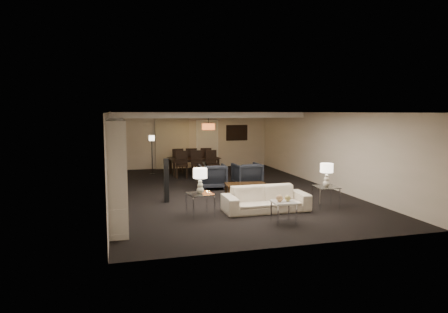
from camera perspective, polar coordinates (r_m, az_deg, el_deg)
name	(u,v)px	position (r m, az deg, el deg)	size (l,w,h in m)	color
floor	(224,190)	(12.88, 0.00, -4.87)	(11.00, 11.00, 0.00)	black
ceiling	(224,112)	(12.63, 0.00, 6.32)	(7.00, 11.00, 0.02)	silver
wall_back	(192,140)	(18.04, -4.60, 2.37)	(7.00, 0.02, 2.50)	beige
wall_front	(302,180)	(7.57, 11.02, -3.38)	(7.00, 0.02, 2.50)	beige
wall_left	(110,155)	(12.25, -16.00, 0.21)	(0.02, 11.00, 2.50)	beige
wall_right	(323,149)	(14.02, 13.94, 1.03)	(0.02, 11.00, 2.50)	beige
ceiling_soffit	(201,115)	(16.03, -3.31, 5.98)	(7.00, 4.00, 0.20)	silver
curtains	(172,142)	(17.82, -7.40, 2.12)	(1.50, 0.12, 2.40)	beige
door	(207,144)	(18.17, -2.41, 1.78)	(0.90, 0.05, 2.10)	silver
painting	(237,133)	(18.48, 1.84, 3.41)	(0.95, 0.04, 0.65)	#142D38
media_unit	(117,169)	(9.68, -15.04, -1.80)	(0.38, 3.40, 2.35)	white
pendant_light	(208,127)	(16.11, -2.25, 4.28)	(0.52, 0.52, 0.24)	#D8591E
sofa	(266,199)	(10.24, 6.00, -6.06)	(2.17, 0.85, 0.63)	beige
coffee_table	(246,191)	(11.73, 3.16, -4.94)	(1.19, 0.69, 0.43)	black
armchair_left	(212,176)	(13.14, -1.67, -2.86)	(0.86, 0.89, 0.81)	black
armchair_right	(247,175)	(13.47, 3.31, -2.64)	(0.86, 0.89, 0.81)	black
side_table_left	(200,205)	(9.77, -3.40, -6.87)	(0.60, 0.60, 0.56)	white
side_table_right	(326,197)	(10.96, 14.35, -5.60)	(0.60, 0.60, 0.56)	white
table_lamp_left	(200,181)	(9.65, -3.43, -3.49)	(0.34, 0.34, 0.62)	beige
table_lamp_right	(327,175)	(10.86, 14.44, -2.57)	(0.34, 0.34, 0.62)	beige
marble_table	(283,212)	(9.26, 8.48, -7.87)	(0.50, 0.50, 0.50)	white
gold_gourd_a	(280,198)	(9.15, 7.94, -5.93)	(0.16, 0.16, 0.16)	#E3B078
gold_gourd_b	(288,198)	(9.23, 9.08, -5.90)	(0.14, 0.14, 0.14)	tan
television	(118,170)	(10.44, -14.88, -1.88)	(0.14, 1.06, 0.61)	black
vase_blue	(117,180)	(8.38, -14.99, -3.29)	(0.16, 0.16, 0.16)	#223F97
vase_amber	(116,151)	(9.22, -15.11, 0.70)	(0.15, 0.15, 0.16)	#AF883A
floor_speaker	(166,180)	(11.26, -8.24, -3.40)	(0.13, 0.13, 1.23)	black
dining_table	(194,166)	(16.02, -4.30, -1.40)	(1.97, 1.10, 0.69)	black
chair_nl	(182,165)	(15.26, -6.06, -1.17)	(0.48, 0.48, 1.03)	black
chair_nm	(197,164)	(15.36, -3.85, -1.10)	(0.48, 0.48, 1.03)	black
chair_nr	(212,164)	(15.49, -1.67, -1.02)	(0.48, 0.48, 1.03)	black
chair_fl	(177,161)	(16.53, -6.78, -0.59)	(0.48, 0.48, 1.03)	black
chair_fm	(191,160)	(16.63, -4.73, -0.53)	(0.48, 0.48, 1.03)	black
chair_fr	(205,160)	(16.75, -2.71, -0.47)	(0.48, 0.48, 1.03)	black
floor_lamp	(152,155)	(16.38, -10.24, 0.23)	(0.23, 0.23, 1.57)	black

